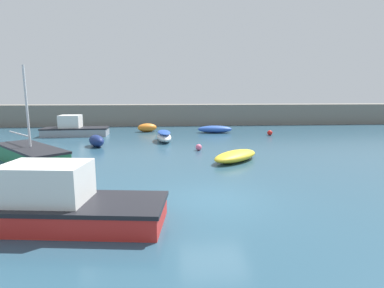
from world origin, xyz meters
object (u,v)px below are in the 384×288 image
at_px(motorboat_grey_hull, 58,203).
at_px(dinghy_near_pier, 147,128).
at_px(rowboat_with_red_cover, 164,136).
at_px(fishing_dinghy_green, 96,141).
at_px(rowboat_white_midwater, 236,156).
at_px(open_tender_yellow, 215,129).
at_px(cabin_cruiser_white, 74,129).
at_px(mooring_buoy_red, 270,133).
at_px(sailboat_twin_hulled, 31,155).
at_px(mooring_buoy_pink, 199,147).

xyz_separation_m(motorboat_grey_hull, dinghy_near_pier, (1.25, 21.58, -0.24)).
bearing_deg(dinghy_near_pier, rowboat_with_red_cover, -89.58).
bearing_deg(fishing_dinghy_green, dinghy_near_pier, 129.08).
relative_size(motorboat_grey_hull, rowboat_white_midwater, 1.74).
xyz_separation_m(open_tender_yellow, motorboat_grey_hull, (-7.91, -20.18, 0.30)).
xyz_separation_m(motorboat_grey_hull, cabin_cruiser_white, (-5.18, 19.24, -0.02)).
xyz_separation_m(dinghy_near_pier, mooring_buoy_red, (11.41, -3.66, -0.19)).
distance_m(dinghy_near_pier, mooring_buoy_red, 11.98).
bearing_deg(sailboat_twin_hulled, cabin_cruiser_white, 142.79).
bearing_deg(cabin_cruiser_white, rowboat_white_midwater, -45.29).
bearing_deg(rowboat_with_red_cover, open_tender_yellow, -50.94).
distance_m(rowboat_with_red_cover, mooring_buoy_pink, 4.79).
distance_m(rowboat_white_midwater, mooring_buoy_pink, 3.82).
bearing_deg(mooring_buoy_red, cabin_cruiser_white, 175.76).
bearing_deg(open_tender_yellow, rowboat_with_red_cover, 50.58).
xyz_separation_m(rowboat_with_red_cover, mooring_buoy_red, (9.68, 2.58, -0.19)).
distance_m(rowboat_white_midwater, mooring_buoy_red, 11.55).
distance_m(fishing_dinghy_green, cabin_cruiser_white, 6.80).
relative_size(open_tender_yellow, cabin_cruiser_white, 0.59).
relative_size(sailboat_twin_hulled, mooring_buoy_red, 11.95).
xyz_separation_m(sailboat_twin_hulled, rowboat_with_red_cover, (7.18, 7.29, -0.07)).
relative_size(open_tender_yellow, rowboat_with_red_cover, 1.00).
bearing_deg(fishing_dinghy_green, cabin_cruiser_white, 178.83).
bearing_deg(fishing_dinghy_green, mooring_buoy_red, 77.46).
bearing_deg(rowboat_with_red_cover, cabin_cruiser_white, 58.97).
relative_size(rowboat_white_midwater, mooring_buoy_red, 7.57).
relative_size(sailboat_twin_hulled, fishing_dinghy_green, 2.65).
bearing_deg(sailboat_twin_hulled, fishing_dinghy_green, 114.03).
bearing_deg(mooring_buoy_red, sailboat_twin_hulled, -149.65).
bearing_deg(fishing_dinghy_green, open_tender_yellow, 94.94).
distance_m(sailboat_twin_hulled, motorboat_grey_hull, 9.08).
height_order(dinghy_near_pier, mooring_buoy_red, dinghy_near_pier).
bearing_deg(fishing_dinghy_green, rowboat_with_red_cover, 82.55).
distance_m(dinghy_near_pier, cabin_cruiser_white, 6.85).
height_order(rowboat_with_red_cover, mooring_buoy_pink, rowboat_with_red_cover).
xyz_separation_m(rowboat_white_midwater, cabin_cruiser_white, (-12.29, 11.45, 0.34)).
relative_size(rowboat_white_midwater, mooring_buoy_pink, 8.33).
bearing_deg(dinghy_near_pier, cabin_cruiser_white, -175.12).
relative_size(fishing_dinghy_green, rowboat_white_midwater, 0.59).
bearing_deg(sailboat_twin_hulled, rowboat_white_midwater, 46.45).
bearing_deg(fishing_dinghy_green, mooring_buoy_pink, 43.55).
relative_size(open_tender_yellow, mooring_buoy_pink, 8.05).
distance_m(motorboat_grey_hull, cabin_cruiser_white, 19.92).
bearing_deg(mooring_buoy_pink, mooring_buoy_red, 42.68).
bearing_deg(rowboat_white_midwater, mooring_buoy_red, 18.08).
bearing_deg(sailboat_twin_hulled, open_tender_yellow, 92.84).
relative_size(rowboat_with_red_cover, mooring_buoy_red, 7.29).
height_order(open_tender_yellow, mooring_buoy_red, open_tender_yellow).
height_order(sailboat_twin_hulled, open_tender_yellow, sailboat_twin_hulled).
relative_size(open_tender_yellow, motorboat_grey_hull, 0.56).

